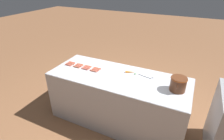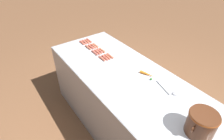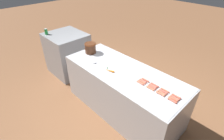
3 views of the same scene
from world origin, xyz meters
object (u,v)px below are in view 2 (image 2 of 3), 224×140
(hot_dog_8, at_px, (85,42))
(carrot, at_px, (148,74))
(hot_dog_10, at_px, (97,52))
(hot_dog_15, at_px, (102,58))
(hot_dog_3, at_px, (110,56))
(hot_dog_0, at_px, (89,40))
(hot_dog_6, at_px, (100,51))
(hot_dog_4, at_px, (87,41))
(hot_dog_12, at_px, (82,43))
(bean_pot, at_px, (202,122))
(hot_dog_13, at_px, (88,47))
(serving_spoon, at_px, (171,91))
(hot_dog_5, at_px, (93,46))
(hot_dog_9, at_px, (91,47))
(hot_dog_1, at_px, (95,45))
(hot_dog_11, at_px, (105,58))
(hot_dog_2, at_px, (102,50))
(hot_dog_14, at_px, (95,53))
(hot_dog_7, at_px, (107,57))

(hot_dog_8, distance_m, carrot, 1.07)
(hot_dog_10, bearing_deg, hot_dog_15, 77.60)
(hot_dog_3, height_order, hot_dog_15, same)
(hot_dog_3, bearing_deg, hot_dog_0, -89.84)
(hot_dog_10, bearing_deg, carrot, 104.16)
(hot_dog_3, height_order, hot_dog_6, same)
(hot_dog_3, xyz_separation_m, hot_dog_4, (0.04, -0.50, 0.00))
(hot_dog_4, xyz_separation_m, hot_dog_12, (0.07, -0.00, 0.00))
(hot_dog_10, height_order, carrot, carrot)
(hot_dog_6, xyz_separation_m, bean_pot, (0.04, 1.44, 0.09))
(hot_dog_13, bearing_deg, serving_spoon, 100.31)
(hot_dog_5, relative_size, hot_dog_9, 1.00)
(hot_dog_3, distance_m, hot_dog_9, 0.34)
(hot_dog_8, xyz_separation_m, hot_dog_12, (0.04, 0.00, 0.00))
(hot_dog_15, bearing_deg, bean_pot, 91.34)
(hot_dog_8, height_order, hot_dog_13, same)
(hot_dog_10, bearing_deg, hot_dog_1, -114.41)
(hot_dog_0, bearing_deg, hot_dog_11, 82.04)
(hot_dog_2, relative_size, hot_dog_9, 1.00)
(hot_dog_0, distance_m, hot_dog_3, 0.51)
(hot_dog_15, bearing_deg, hot_dog_12, -89.96)
(hot_dog_13, xyz_separation_m, serving_spoon, (-0.22, 1.20, -0.00))
(hot_dog_1, bearing_deg, hot_dog_2, 89.89)
(hot_dog_9, bearing_deg, bean_pot, 89.63)
(hot_dog_1, height_order, bean_pot, bean_pot)
(hot_dog_14, bearing_deg, hot_dog_2, 179.90)
(hot_dog_3, height_order, hot_dog_8, same)
(carrot, bearing_deg, hot_dog_5, -81.04)
(hot_dog_14, bearing_deg, hot_dog_3, 123.19)
(serving_spoon, bearing_deg, hot_dog_15, -75.97)
(hot_dog_0, distance_m, hot_dog_7, 0.51)
(hot_dog_6, xyz_separation_m, hot_dog_13, (0.07, -0.16, 0.00))
(hot_dog_9, bearing_deg, hot_dog_12, -76.76)
(hot_dog_10, relative_size, hot_dog_15, 1.00)
(hot_dog_3, bearing_deg, hot_dog_7, -4.23)
(bean_pot, height_order, carrot, bean_pot)
(hot_dog_10, bearing_deg, hot_dog_11, 91.56)
(hot_dog_5, height_order, hot_dog_13, same)
(hot_dog_1, bearing_deg, hot_dog_4, -77.76)
(bean_pot, distance_m, serving_spoon, 0.46)
(hot_dog_1, bearing_deg, hot_dog_6, 77.35)
(hot_dog_13, xyz_separation_m, bean_pot, (-0.03, 1.61, 0.09))
(hot_dog_0, relative_size, hot_dog_4, 1.00)
(hot_dog_7, bearing_deg, hot_dog_11, 4.62)
(hot_dog_6, xyz_separation_m, serving_spoon, (-0.14, 1.04, -0.00))
(hot_dog_0, distance_m, hot_dog_8, 0.07)
(hot_dog_3, bearing_deg, hot_dog_4, -85.55)
(hot_dog_2, xyz_separation_m, bean_pot, (0.08, 1.44, 0.09))
(hot_dog_0, bearing_deg, serving_spoon, 94.43)
(hot_dog_12, xyz_separation_m, bean_pot, (-0.03, 1.77, 0.09))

